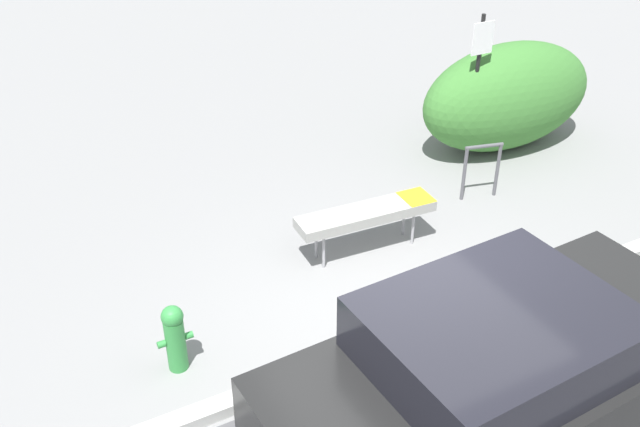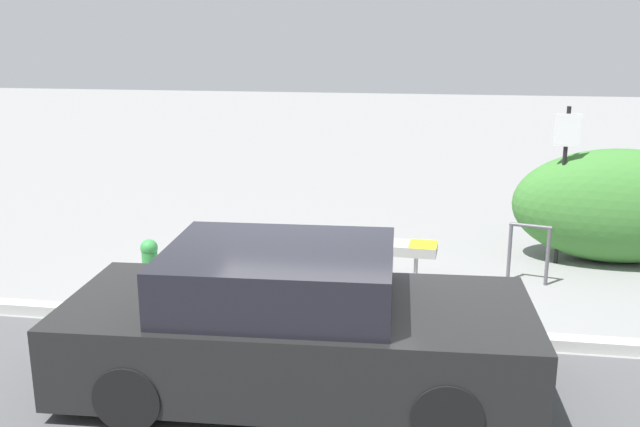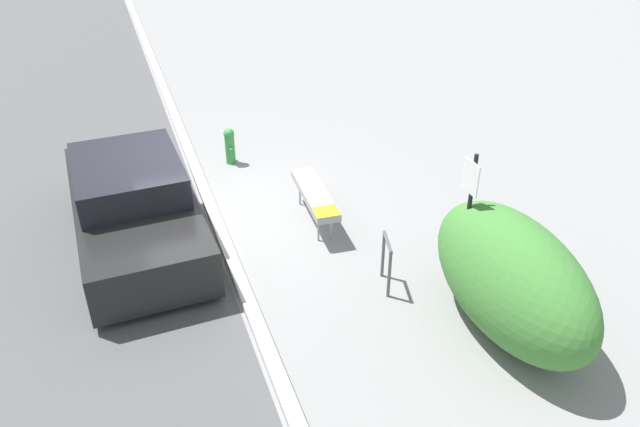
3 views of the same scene
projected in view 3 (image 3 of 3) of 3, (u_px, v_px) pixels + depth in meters
The scene contains 8 objects.
ground_plane at pixel (215, 221), 11.04m from camera, with size 60.00×60.00×0.00m, color gray.
curb at pixel (215, 218), 11.00m from camera, with size 60.00×0.20×0.13m.
bench at pixel (315, 195), 10.76m from camera, with size 1.79×0.52×0.61m.
bike_rack at pixel (386, 259), 9.20m from camera, with size 0.55×0.18×0.83m.
sign_post at pixel (467, 215), 8.57m from camera, with size 0.36×0.08×2.30m.
fire_hydrant at pixel (230, 145), 12.78m from camera, with size 0.36×0.22×0.77m.
shrub_hedge at pixel (511, 279), 8.23m from camera, with size 3.05×1.42×1.68m.
parked_car_near at pixel (134, 206), 10.22m from camera, with size 4.43×2.04×1.41m.
Camera 3 is at (9.43, -1.36, 5.87)m, focal length 35.00 mm.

